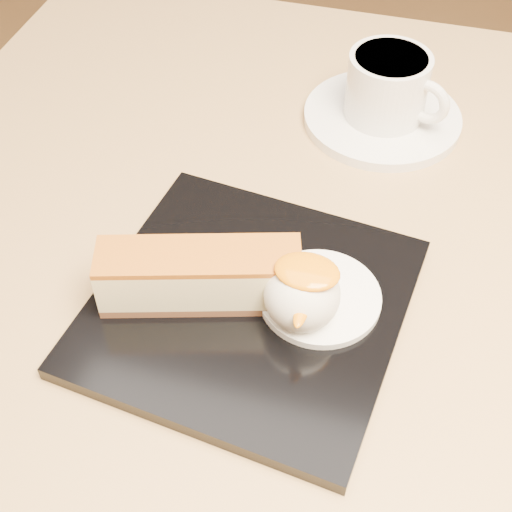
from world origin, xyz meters
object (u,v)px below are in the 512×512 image
(table, at_px, (309,375))
(saucer, at_px, (382,118))
(dessert_plate, at_px, (249,306))
(cheesecake, at_px, (200,276))
(coffee_cup, at_px, (389,86))
(ice_cream_scoop, at_px, (302,295))

(table, bearing_deg, saucer, 84.70)
(table, height_order, dessert_plate, dessert_plate)
(cheesecake, height_order, coffee_cup, coffee_cup)
(ice_cream_scoop, relative_size, coffee_cup, 0.55)
(cheesecake, distance_m, saucer, 0.28)
(table, xyz_separation_m, dessert_plate, (-0.04, -0.06, 0.16))
(table, height_order, cheesecake, cheesecake)
(ice_cream_scoop, bearing_deg, saucer, 85.48)
(saucer, bearing_deg, ice_cream_scoop, -94.52)
(dessert_plate, height_order, ice_cream_scoop, ice_cream_scoop)
(dessert_plate, height_order, cheesecake, cheesecake)
(table, distance_m, dessert_plate, 0.18)
(table, bearing_deg, cheesecake, -141.40)
(table, height_order, coffee_cup, coffee_cup)
(dessert_plate, distance_m, saucer, 0.26)
(saucer, relative_size, coffee_cup, 1.53)
(saucer, bearing_deg, coffee_cup, -21.66)
(table, xyz_separation_m, coffee_cup, (0.02, 0.20, 0.20))
(saucer, bearing_deg, dessert_plate, -103.33)
(ice_cream_scoop, relative_size, saucer, 0.36)
(table, height_order, saucer, saucer)
(dessert_plate, bearing_deg, saucer, 76.67)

